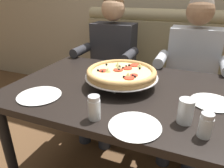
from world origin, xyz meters
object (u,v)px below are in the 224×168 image
pizza (122,73)px  plate_far_side (135,125)px  diner_left (109,59)px  shaker_pepper_flakes (94,109)px  plate_near_left (39,94)px  diner_right (191,68)px  booth_bench (151,84)px  dining_table (122,100)px  shaker_oregano (205,127)px  drinking_glass (185,113)px  plate_near_right (212,101)px

pizza → plate_far_side: size_ratio=1.93×
diner_left → shaker_pepper_flakes: 1.08m
plate_near_left → plate_far_side: (0.56, -0.08, 0.00)m
diner_right → pizza: (-0.38, -0.63, 0.13)m
booth_bench → pizza: booth_bench is taller
pizza → plate_far_side: 0.43m
plate_near_left → plate_far_side: 0.57m
dining_table → pizza: 0.17m
pizza → plate_far_side: (0.20, -0.38, -0.07)m
booth_bench → pizza: 1.00m
shaker_oregano → drinking_glass: 0.11m
drinking_glass → dining_table: bearing=146.9°
plate_near_right → drinking_glass: drinking_glass is taller
booth_bench → plate_near_left: (-0.38, -1.20, 0.37)m
pizza → plate_near_right: size_ratio=2.04×
dining_table → diner_right: diner_right is taller
pizza → dining_table: bearing=-54.8°
plate_near_left → plate_far_side: size_ratio=1.05×
plate_far_side → shaker_pepper_flakes: bearing=-178.0°
shaker_oregano → shaker_pepper_flakes: bearing=-173.8°
shaker_pepper_flakes → dining_table: bearing=89.0°
plate_near_right → drinking_glass: 0.26m
diner_right → plate_far_side: (-0.18, -1.01, 0.06)m
dining_table → plate_far_side: size_ratio=5.89×
booth_bench → plate_far_side: (0.18, -1.28, 0.37)m
plate_far_side → booth_bench: bearing=98.0°
dining_table → plate_near_right: (0.49, -0.01, 0.10)m
plate_near_left → plate_near_right: bearing=17.3°
dining_table → shaker_oregano: 0.56m
shaker_pepper_flakes → drinking_glass: size_ratio=1.02×
drinking_glass → plate_near_left: bearing=-177.1°
dining_table → plate_far_side: (0.18, -0.36, 0.10)m
plate_near_right → plate_near_left: bearing=-162.7°
booth_bench → plate_far_side: booth_bench is taller
shaker_pepper_flakes → shaker_oregano: bearing=6.2°
pizza → plate_far_side: pizza is taller
dining_table → plate_far_side: plate_far_side is taller
diner_left → drinking_glass: 1.16m
shaker_pepper_flakes → plate_near_left: 0.39m
pizza → shaker_pepper_flakes: size_ratio=3.85×
diner_left → pizza: 0.73m
dining_table → shaker_pepper_flakes: shaker_pepper_flakes is taller
drinking_glass → pizza: bearing=145.5°
dining_table → plate_near_right: plate_near_right is taller
diner_left → plate_far_side: (0.54, -1.01, 0.06)m
dining_table → plate_near_left: 0.48m
diner_left → pizza: diner_left is taller
diner_right → shaker_oregano: bearing=-84.8°
plate_near_left → plate_near_right: size_ratio=1.11×
diner_right → plate_near_right: size_ratio=5.97×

